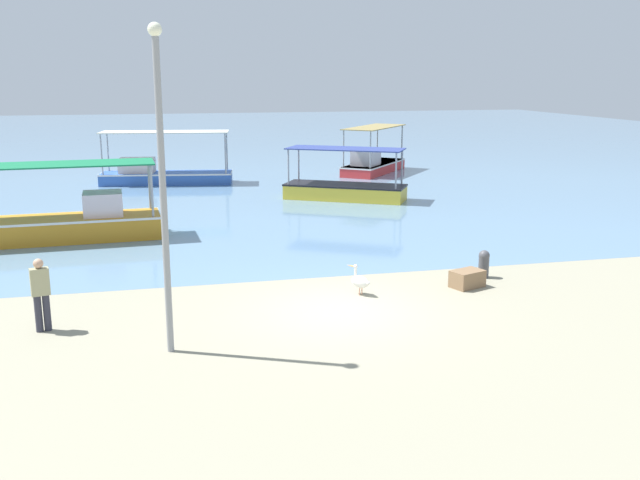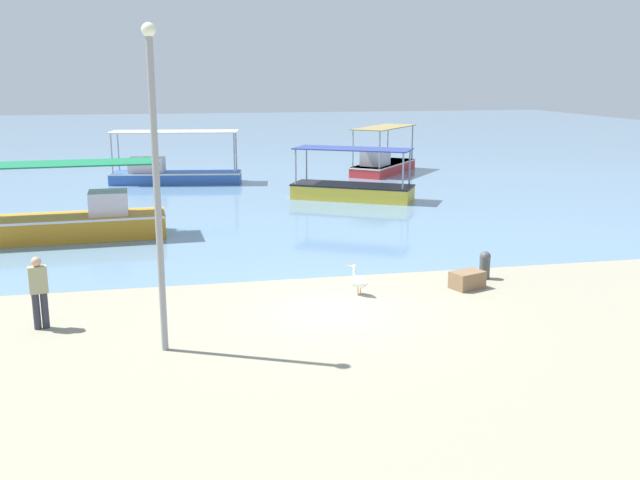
# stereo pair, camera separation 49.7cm
# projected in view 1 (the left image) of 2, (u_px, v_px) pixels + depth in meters

# --- Properties ---
(ground) EXTENTS (120.00, 120.00, 0.00)m
(ground) POSITION_uv_depth(u_px,v_px,m) (337.00, 311.00, 17.47)
(ground) COLOR gray
(harbor_water) EXTENTS (110.00, 90.00, 0.00)m
(harbor_water) POSITION_uv_depth(u_px,v_px,m) (201.00, 140.00, 62.99)
(harbor_water) COLOR #6388A8
(harbor_water) RESTS_ON ground
(fishing_boat_near_left) EXTENTS (7.05, 2.86, 2.75)m
(fishing_boat_near_left) POSITION_uv_depth(u_px,v_px,m) (162.00, 173.00, 37.75)
(fishing_boat_near_left) COLOR #335DB1
(fishing_boat_near_left) RESTS_ON harbor_water
(fishing_boat_far_left) EXTENTS (5.73, 4.32, 2.37)m
(fishing_boat_far_left) POSITION_uv_depth(u_px,v_px,m) (345.00, 188.00, 33.01)
(fishing_boat_far_left) COLOR yellow
(fishing_boat_far_left) RESTS_ON harbor_water
(fishing_boat_far_right) EXTENTS (5.09, 5.67, 2.69)m
(fishing_boat_far_right) POSITION_uv_depth(u_px,v_px,m) (372.00, 163.00, 41.84)
(fishing_boat_far_right) COLOR red
(fishing_boat_far_right) RESTS_ON harbor_water
(fishing_boat_outer) EXTENTS (7.09, 2.33, 2.68)m
(fishing_boat_outer) POSITION_uv_depth(u_px,v_px,m) (62.00, 222.00, 24.84)
(fishing_boat_outer) COLOR orange
(fishing_boat_outer) RESTS_ON harbor_water
(pelican) EXTENTS (0.56, 0.72, 0.80)m
(pelican) POSITION_uv_depth(u_px,v_px,m) (360.00, 281.00, 18.70)
(pelican) COLOR #E0997A
(pelican) RESTS_ON ground
(lamp_post) EXTENTS (0.28, 0.28, 6.64)m
(lamp_post) POSITION_uv_depth(u_px,v_px,m) (162.00, 177.00, 14.12)
(lamp_post) COLOR gray
(lamp_post) RESTS_ON ground
(mooring_bollard) EXTENTS (0.31, 0.31, 0.80)m
(mooring_bollard) POSITION_uv_depth(u_px,v_px,m) (484.00, 263.00, 20.30)
(mooring_bollard) COLOR #47474C
(mooring_bollard) RESTS_ON ground
(fisherman_standing) EXTENTS (0.44, 0.31, 1.69)m
(fisherman_standing) POSITION_uv_depth(u_px,v_px,m) (41.00, 293.00, 15.93)
(fisherman_standing) COLOR #2F303D
(fisherman_standing) RESTS_ON ground
(cargo_crate) EXTENTS (1.02, 0.85, 0.47)m
(cargo_crate) POSITION_uv_depth(u_px,v_px,m) (467.00, 279.00, 19.41)
(cargo_crate) COLOR #866647
(cargo_crate) RESTS_ON ground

